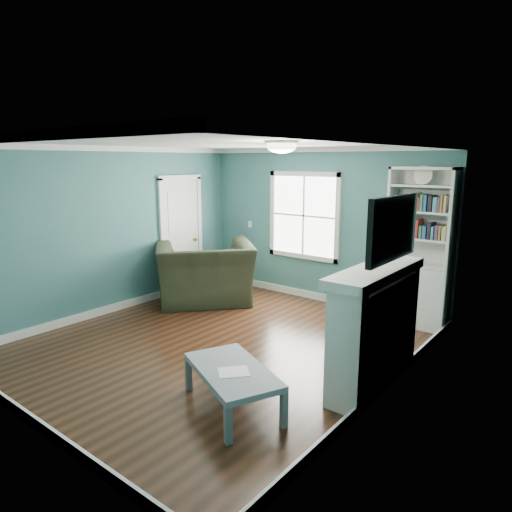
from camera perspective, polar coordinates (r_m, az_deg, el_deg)
The scene contains 13 objects.
floor at distance 6.19m, azimuth -4.56°, elevation -10.83°, with size 5.00×5.00×0.00m, color black.
room_walls at distance 5.77m, azimuth -4.82°, elevation 3.82°, with size 5.00×5.00×5.00m.
trim at distance 5.83m, azimuth -4.76°, elevation 0.46°, with size 4.50×5.00×2.60m.
window at distance 7.93m, azimuth 6.00°, elevation 5.03°, with size 1.40×0.06×1.50m.
bookshelf at distance 6.96m, azimuth 19.57°, elevation -0.94°, with size 0.90×0.35×2.31m.
fireplace at distance 5.05m, azimuth 14.76°, elevation -8.83°, with size 0.44×1.58×1.30m.
tv at distance 4.73m, azimuth 16.78°, elevation 3.34°, with size 0.06×1.10×0.65m, color black.
door at distance 8.39m, azimuth -9.30°, elevation 2.71°, with size 0.12×0.98×2.17m.
ceiling_fixture at distance 5.22m, azimuth 3.21°, elevation 13.64°, with size 0.38×0.38×0.15m.
light_switch at distance 8.66m, azimuth -0.76°, elevation 4.00°, with size 0.08×0.01×0.12m, color white.
recliner at distance 7.77m, azimuth -6.45°, elevation -0.80°, with size 1.58×1.03×1.38m, color black.
coffee_table at distance 4.58m, azimuth -2.97°, elevation -14.47°, with size 1.27×1.02×0.41m.
paper_sheet at distance 4.49m, azimuth -2.80°, elevation -14.26°, with size 0.23×0.29×0.00m, color white.
Camera 1 is at (3.92, -4.16, 2.39)m, focal length 32.00 mm.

